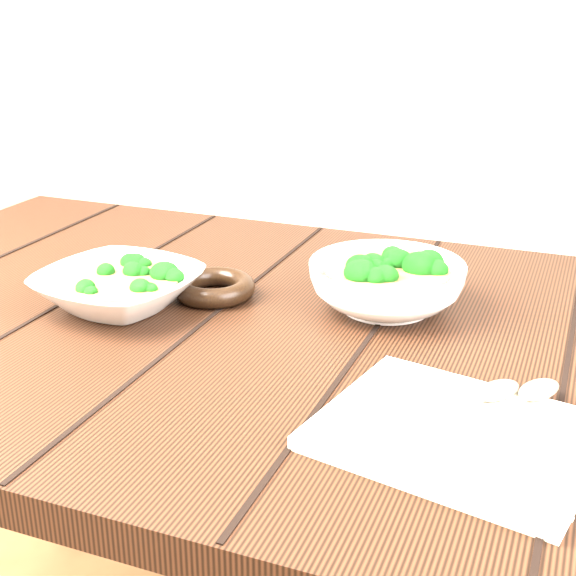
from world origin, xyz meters
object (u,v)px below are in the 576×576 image
(table, at_px, (233,400))
(soup_bowl_front, at_px, (119,288))
(soup_bowl_back, at_px, (386,284))
(trivet, at_px, (214,287))
(napkin, at_px, (457,433))

(table, distance_m, soup_bowl_front, 0.21)
(soup_bowl_back, xyz_separation_m, trivet, (-0.22, -0.04, -0.02))
(soup_bowl_front, bearing_deg, napkin, -19.11)
(table, height_order, napkin, napkin)
(soup_bowl_front, distance_m, napkin, 0.49)
(soup_bowl_back, relative_size, napkin, 0.85)
(soup_bowl_back, bearing_deg, soup_bowl_front, -159.38)
(trivet, bearing_deg, table, -46.36)
(table, relative_size, soup_bowl_back, 5.88)
(soup_bowl_back, distance_m, napkin, 0.31)
(table, xyz_separation_m, napkin, (0.32, -0.19, 0.13))
(soup_bowl_back, bearing_deg, table, -151.75)
(trivet, bearing_deg, soup_bowl_front, -142.10)
(table, height_order, trivet, trivet)
(soup_bowl_front, distance_m, trivet, 0.12)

